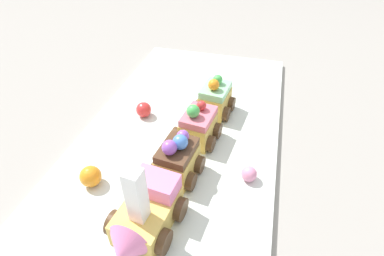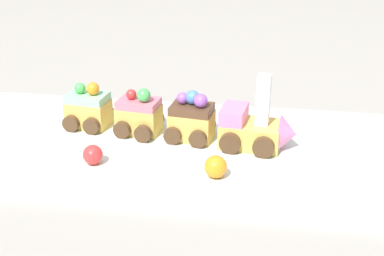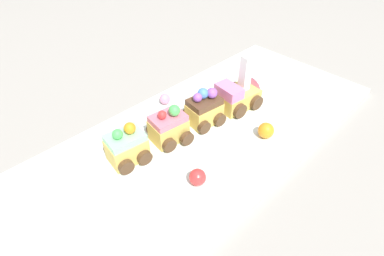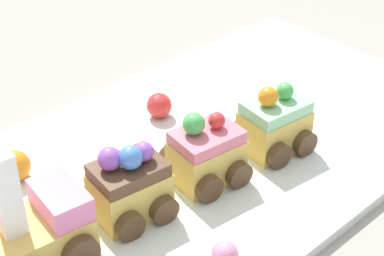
{
  "view_description": "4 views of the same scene",
  "coord_description": "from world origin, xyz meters",
  "px_view_note": "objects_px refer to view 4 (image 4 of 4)",
  "views": [
    {
      "loc": [
        0.32,
        0.12,
        0.35
      ],
      "look_at": [
        -0.02,
        0.03,
        0.07
      ],
      "focal_mm": 28.0,
      "sensor_mm": 36.0,
      "label": 1
    },
    {
      "loc": [
        0.14,
        -0.71,
        0.37
      ],
      "look_at": [
        0.03,
        0.02,
        0.03
      ],
      "focal_mm": 50.0,
      "sensor_mm": 36.0,
      "label": 2
    },
    {
      "loc": [
        -0.33,
        -0.3,
        0.4
      ],
      "look_at": [
        -0.04,
        -0.01,
        0.05
      ],
      "focal_mm": 28.0,
      "sensor_mm": 36.0,
      "label": 3
    },
    {
      "loc": [
        0.29,
        0.39,
        0.4
      ],
      "look_at": [
        -0.04,
        0.03,
        0.08
      ],
      "focal_mm": 60.0,
      "sensor_mm": 36.0,
      "label": 4
    }
  ],
  "objects_px": {
    "cake_car_strawberry": "(206,155)",
    "gumball_red": "(159,105)",
    "cake_train_locomotive": "(24,236)",
    "gumball_pink": "(225,254)",
    "cake_car_chocolate": "(129,187)",
    "cake_car_mint": "(274,125)",
    "gumball_orange": "(15,166)"
  },
  "relations": [
    {
      "from": "cake_car_chocolate",
      "to": "gumball_pink",
      "type": "relative_size",
      "value": 3.27
    },
    {
      "from": "gumball_orange",
      "to": "cake_car_strawberry",
      "type": "bearing_deg",
      "value": 137.24
    },
    {
      "from": "cake_train_locomotive",
      "to": "cake_car_chocolate",
      "type": "relative_size",
      "value": 1.54
    },
    {
      "from": "gumball_pink",
      "to": "cake_car_strawberry",
      "type": "bearing_deg",
      "value": -126.52
    },
    {
      "from": "cake_train_locomotive",
      "to": "cake_car_strawberry",
      "type": "distance_m",
      "value": 0.19
    },
    {
      "from": "cake_car_strawberry",
      "to": "gumball_orange",
      "type": "distance_m",
      "value": 0.19
    },
    {
      "from": "cake_train_locomotive",
      "to": "gumball_red",
      "type": "bearing_deg",
      "value": -150.62
    },
    {
      "from": "cake_car_chocolate",
      "to": "gumball_pink",
      "type": "distance_m",
      "value": 0.11
    },
    {
      "from": "gumball_pink",
      "to": "gumball_orange",
      "type": "relative_size",
      "value": 0.75
    },
    {
      "from": "cake_train_locomotive",
      "to": "cake_car_mint",
      "type": "distance_m",
      "value": 0.27
    },
    {
      "from": "cake_car_mint",
      "to": "gumball_pink",
      "type": "height_order",
      "value": "cake_car_mint"
    },
    {
      "from": "cake_car_chocolate",
      "to": "cake_car_mint",
      "type": "relative_size",
      "value": 1.01
    },
    {
      "from": "cake_train_locomotive",
      "to": "gumball_pink",
      "type": "xyz_separation_m",
      "value": [
        -0.12,
        0.12,
        -0.02
      ]
    },
    {
      "from": "gumball_pink",
      "to": "gumball_red",
      "type": "bearing_deg",
      "value": -117.44
    },
    {
      "from": "cake_car_mint",
      "to": "gumball_orange",
      "type": "height_order",
      "value": "cake_car_mint"
    },
    {
      "from": "cake_car_chocolate",
      "to": "cake_car_mint",
      "type": "height_order",
      "value": "cake_car_chocolate"
    },
    {
      "from": "cake_car_chocolate",
      "to": "cake_car_mint",
      "type": "xyz_separation_m",
      "value": [
        -0.17,
        0.02,
        -0.0
      ]
    },
    {
      "from": "cake_car_mint",
      "to": "gumball_red",
      "type": "xyz_separation_m",
      "value": [
        0.05,
        -0.13,
        -0.01
      ]
    },
    {
      "from": "gumball_pink",
      "to": "cake_car_mint",
      "type": "bearing_deg",
      "value": -152.06
    },
    {
      "from": "cake_car_strawberry",
      "to": "gumball_red",
      "type": "height_order",
      "value": "cake_car_strawberry"
    },
    {
      "from": "gumball_orange",
      "to": "cake_train_locomotive",
      "type": "bearing_deg",
      "value": 64.4
    },
    {
      "from": "cake_car_strawberry",
      "to": "gumball_red",
      "type": "relative_size",
      "value": 2.66
    },
    {
      "from": "gumball_pink",
      "to": "gumball_orange",
      "type": "distance_m",
      "value": 0.23
    },
    {
      "from": "cake_car_strawberry",
      "to": "gumball_orange",
      "type": "xyz_separation_m",
      "value": [
        0.14,
        -0.13,
        -0.01
      ]
    },
    {
      "from": "gumball_pink",
      "to": "gumball_orange",
      "type": "height_order",
      "value": "gumball_orange"
    },
    {
      "from": "cake_car_chocolate",
      "to": "gumball_orange",
      "type": "bearing_deg",
      "value": -59.45
    },
    {
      "from": "cake_train_locomotive",
      "to": "cake_car_mint",
      "type": "bearing_deg",
      "value": -179.99
    },
    {
      "from": "cake_car_chocolate",
      "to": "cake_car_strawberry",
      "type": "xyz_separation_m",
      "value": [
        -0.09,
        0.01,
        -0.0
      ]
    },
    {
      "from": "cake_car_strawberry",
      "to": "gumball_orange",
      "type": "height_order",
      "value": "cake_car_strawberry"
    },
    {
      "from": "cake_car_chocolate",
      "to": "gumball_orange",
      "type": "relative_size",
      "value": 2.46
    },
    {
      "from": "cake_train_locomotive",
      "to": "cake_car_chocolate",
      "type": "height_order",
      "value": "cake_train_locomotive"
    },
    {
      "from": "cake_car_chocolate",
      "to": "cake_car_strawberry",
      "type": "height_order",
      "value": "same"
    }
  ]
}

